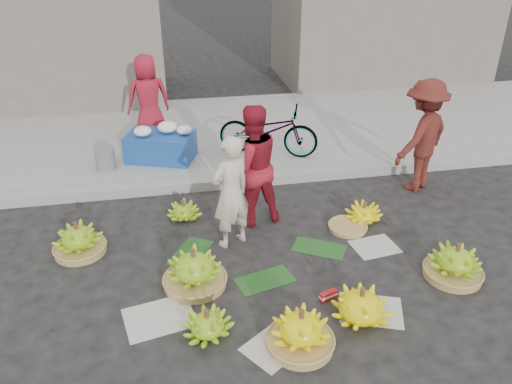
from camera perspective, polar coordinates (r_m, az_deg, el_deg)
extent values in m
plane|color=black|center=(5.97, 1.59, -8.77)|extent=(80.00, 80.00, 0.00)
cube|color=gray|center=(7.77, -1.80, 1.35)|extent=(40.00, 0.25, 0.15)
cube|color=gray|center=(9.68, -3.78, 6.83)|extent=(40.00, 4.00, 0.12)
cube|color=slate|center=(12.31, -25.87, 18.26)|extent=(6.00, 3.00, 4.00)
cylinder|color=#A07F43|center=(5.75, -6.97, -10.07)|extent=(0.71, 0.71, 0.09)
cylinder|color=#513120|center=(5.53, -7.20, -7.04)|extent=(0.05, 0.05, 0.12)
cylinder|color=#513120|center=(5.02, -5.66, -13.81)|extent=(0.05, 0.05, 0.12)
cylinder|color=#A07F43|center=(5.03, 5.07, -16.73)|extent=(0.65, 0.65, 0.09)
cylinder|color=#513120|center=(4.80, 5.24, -13.84)|extent=(0.05, 0.05, 0.12)
cylinder|color=#513120|center=(5.21, 12.08, -11.22)|extent=(0.05, 0.05, 0.12)
cylinder|color=#A07F43|center=(6.25, 21.53, -8.62)|extent=(0.65, 0.65, 0.09)
cylinder|color=#513120|center=(6.06, 22.11, -5.99)|extent=(0.05, 0.05, 0.12)
cylinder|color=#513120|center=(6.90, 12.31, -1.59)|extent=(0.05, 0.05, 0.12)
cylinder|color=#A07F43|center=(6.59, -19.44, -6.17)|extent=(0.62, 0.62, 0.09)
cylinder|color=#513120|center=(6.41, -19.91, -3.73)|extent=(0.05, 0.05, 0.12)
cylinder|color=#513120|center=(6.89, -8.33, -1.40)|extent=(0.05, 0.05, 0.12)
cylinder|color=#A07F43|center=(6.78, 10.43, -3.97)|extent=(0.63, 0.63, 0.06)
cube|color=red|center=(5.58, 8.26, -11.59)|extent=(0.22, 0.13, 0.09)
imported|color=beige|center=(6.04, -2.88, -0.05)|extent=(0.64, 0.56, 1.46)
imported|color=#B21B2B|center=(6.49, -0.53, 3.02)|extent=(0.92, 0.78, 1.65)
imported|color=maroon|center=(7.76, 18.46, 6.08)|extent=(1.26, 1.12, 1.70)
cube|color=#164191|center=(8.45, -10.81, 5.14)|extent=(1.23, 0.99, 0.44)
ellipsoid|color=white|center=(8.30, -12.84, 6.75)|extent=(0.28, 0.28, 0.16)
ellipsoid|color=white|center=(8.37, -10.10, 7.28)|extent=(0.32, 0.32, 0.18)
ellipsoid|color=white|center=(8.26, -8.20, 7.00)|extent=(0.25, 0.25, 0.14)
cylinder|color=slate|center=(8.32, -16.86, 3.66)|extent=(0.31, 0.31, 0.35)
imported|color=#B21B2B|center=(9.11, -12.22, 10.40)|extent=(0.84, 0.65, 1.54)
imported|color=gray|center=(8.40, 1.40, 7.12)|extent=(1.17, 1.77, 0.88)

